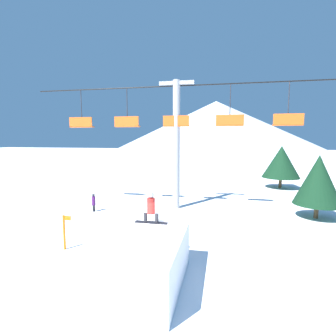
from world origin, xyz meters
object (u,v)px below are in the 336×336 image
(trail_marker, at_px, (64,231))
(snowboarder, at_px, (151,208))
(pine_tree_near, at_px, (318,180))
(snow_ramp, at_px, (138,261))
(distant_skier, at_px, (94,202))

(trail_marker, bearing_deg, snowboarder, -5.47)
(snowboarder, bearing_deg, trail_marker, 174.53)
(pine_tree_near, bearing_deg, snow_ramp, -132.47)
(snow_ramp, distance_m, trail_marker, 4.54)
(snowboarder, relative_size, pine_tree_near, 0.33)
(snow_ramp, relative_size, snowboarder, 3.06)
(pine_tree_near, relative_size, trail_marker, 2.51)
(snow_ramp, xyz_separation_m, pine_tree_near, (8.54, 9.33, 1.60))
(trail_marker, xyz_separation_m, distant_skier, (-1.68, 5.89, -0.18))
(snow_ramp, bearing_deg, snowboarder, 88.50)
(snow_ramp, distance_m, distant_skier, 9.76)
(snowboarder, distance_m, distant_skier, 8.71)
(distant_skier, bearing_deg, snow_ramp, -53.73)
(snow_ramp, height_order, distant_skier, snow_ramp)
(snow_ramp, relative_size, trail_marker, 2.56)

